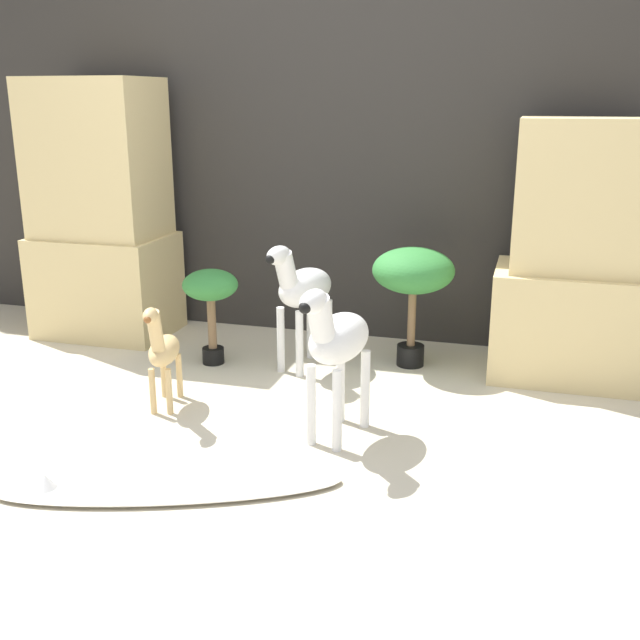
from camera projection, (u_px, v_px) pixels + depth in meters
ground_plane at (225, 458)px, 2.89m from camera, size 14.00×14.00×0.00m
wall_back at (338, 142)px, 4.14m from camera, size 6.40×0.08×2.20m
rock_pillar_left at (101, 216)px, 4.24m from camera, size 0.74×0.53×1.44m
rock_pillar_right at (576, 265)px, 3.59m from camera, size 0.74×0.53×1.25m
zebra_right at (336, 341)px, 2.94m from camera, size 0.27×0.49×0.67m
zebra_left at (302, 290)px, 3.73m from camera, size 0.30×0.49×0.67m
giraffe_figurine at (163, 350)px, 3.28m from camera, size 0.18×0.39×0.51m
potted_palm_front at (211, 292)px, 3.81m from camera, size 0.28×0.28×0.50m
potted_palm_back at (413, 275)px, 3.75m from camera, size 0.41×0.41×0.62m
surfboard at (166, 486)px, 2.65m from camera, size 1.24×0.69×0.08m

